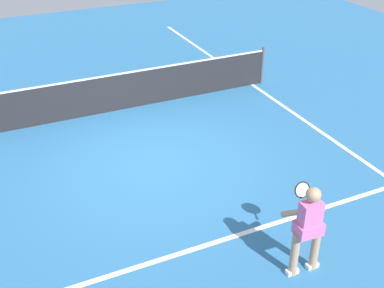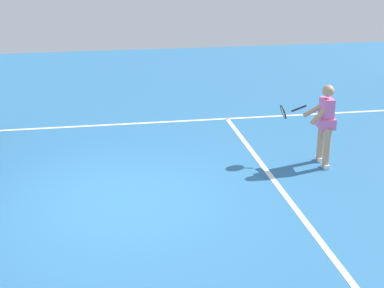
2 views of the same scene
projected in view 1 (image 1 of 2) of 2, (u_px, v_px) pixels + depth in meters
ground_plane at (155, 164)px, 10.18m from camera, size 26.41×26.41×0.00m
service_line_marking at (213, 243)px, 8.03m from camera, size 8.15×0.10×0.01m
sideline_right_marking at (312, 126)px, 11.66m from camera, size 0.10×18.31×0.01m
court_net at (114, 93)px, 12.14m from camera, size 8.83×0.08×1.07m
tennis_player at (308, 226)px, 7.10m from camera, size 0.81×0.92×1.55m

